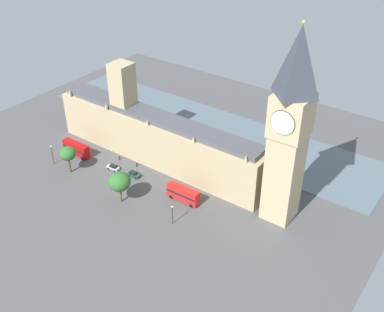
% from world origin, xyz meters
% --- Properties ---
extents(ground_plane, '(148.62, 148.62, 0.00)m').
position_xyz_m(ground_plane, '(0.00, 0.00, 0.00)').
color(ground_plane, '#4C4C4F').
extents(river_thames, '(30.36, 133.76, 0.25)m').
position_xyz_m(river_thames, '(-29.87, 0.00, 0.12)').
color(river_thames, slate).
rests_on(river_thames, ground).
extents(parliament_building, '(10.56, 78.62, 31.17)m').
position_xyz_m(parliament_building, '(-1.99, -1.29, 9.05)').
color(parliament_building, tan).
rests_on(parliament_building, ground).
extents(clock_tower, '(9.33, 9.33, 55.52)m').
position_xyz_m(clock_tower, '(-0.06, 45.53, 28.69)').
color(clock_tower, tan).
rests_on(clock_tower, ground).
extents(double_decker_bus_trailing, '(2.78, 10.54, 4.75)m').
position_xyz_m(double_decker_bus_trailing, '(11.86, -24.89, 2.63)').
color(double_decker_bus_trailing, '#B20C0F').
rests_on(double_decker_bus_trailing, ground).
extents(car_silver_far_end, '(2.03, 4.45, 1.74)m').
position_xyz_m(car_silver_far_end, '(11.01, -8.57, 0.89)').
color(car_silver_far_end, '#B7B7BC').
rests_on(car_silver_far_end, ground).
extents(car_dark_green_kerbside, '(2.18, 4.39, 1.74)m').
position_xyz_m(car_dark_green_kerbside, '(9.96, -0.50, 0.89)').
color(car_dark_green_kerbside, '#19472D').
rests_on(car_dark_green_kerbside, ground).
extents(double_decker_bus_by_river_gate, '(2.77, 10.53, 4.75)m').
position_xyz_m(double_decker_bus_by_river_gate, '(10.61, 19.73, 2.63)').
color(double_decker_bus_by_river_gate, red).
rests_on(double_decker_bus_by_river_gate, ground).
extents(pedestrian_near_tower, '(0.66, 0.62, 1.56)m').
position_xyz_m(pedestrian_near_tower, '(5.50, -11.13, 0.70)').
color(pedestrian_near_tower, black).
rests_on(pedestrian_near_tower, ground).
extents(pedestrian_corner, '(0.58, 0.64, 1.52)m').
position_xyz_m(pedestrian_corner, '(5.10, -3.70, 0.68)').
color(pedestrian_corner, black).
rests_on(pedestrian_corner, ground).
extents(plane_tree_under_trees, '(5.27, 5.27, 9.33)m').
position_xyz_m(plane_tree_under_trees, '(20.07, -18.79, 7.03)').
color(plane_tree_under_trees, brown).
rests_on(plane_tree_under_trees, ground).
extents(plane_tree_midblock, '(6.63, 6.63, 10.03)m').
position_xyz_m(plane_tree_midblock, '(21.64, 5.10, 7.18)').
color(plane_tree_midblock, brown).
rests_on(plane_tree_midblock, ground).
extents(street_lamp_leading, '(0.56, 0.56, 7.03)m').
position_xyz_m(street_lamp_leading, '(20.15, -26.96, 4.84)').
color(street_lamp_leading, black).
rests_on(street_lamp_leading, ground).
extents(street_lamp_opposite_hall, '(0.56, 0.56, 6.32)m').
position_xyz_m(street_lamp_opposite_hall, '(20.60, 23.54, 4.41)').
color(street_lamp_opposite_hall, black).
rests_on(street_lamp_opposite_hall, ground).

